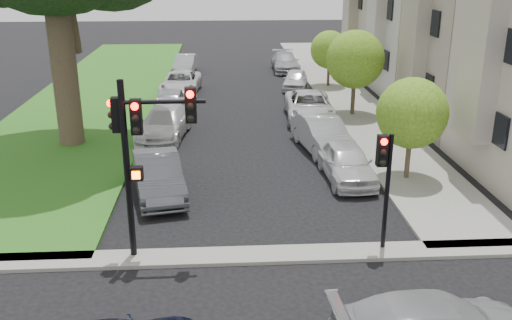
{
  "coord_description": "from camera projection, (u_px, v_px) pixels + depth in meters",
  "views": [
    {
      "loc": [
        -1.1,
        -12.96,
        8.4
      ],
      "look_at": [
        0.0,
        5.0,
        2.0
      ],
      "focal_mm": 40.0,
      "sensor_mm": 36.0,
      "label": 1
    }
  ],
  "objects": [
    {
      "name": "small_tree_b",
      "position": [
        355.0,
        59.0,
        31.02
      ],
      "size": [
        3.18,
        3.18,
        4.77
      ],
      "color": "#3C2E1C",
      "rests_on": "ground"
    },
    {
      "name": "car_parked_5",
      "position": [
        158.0,
        176.0,
        21.14
      ],
      "size": [
        2.55,
        4.93,
        1.55
      ],
      "primitive_type": "imported",
      "rotation": [
        0.0,
        0.0,
        0.2
      ],
      "color": "#3F4247",
      "rests_on": "ground"
    },
    {
      "name": "car_parked_9",
      "position": [
        185.0,
        64.0,
        43.79
      ],
      "size": [
        1.72,
        4.28,
        1.38
      ],
      "primitive_type": "imported",
      "rotation": [
        0.0,
        0.0,
        -0.06
      ],
      "color": "#999BA0",
      "rests_on": "ground"
    },
    {
      "name": "car_parked_7",
      "position": [
        170.0,
        104.0,
        31.41
      ],
      "size": [
        1.85,
        4.57,
        1.56
      ],
      "primitive_type": "imported",
      "rotation": [
        0.0,
        0.0,
        -0.0
      ],
      "color": "#999BA0",
      "rests_on": "ground"
    },
    {
      "name": "car_parked_6",
      "position": [
        165.0,
        123.0,
        27.96
      ],
      "size": [
        2.76,
        5.38,
        1.49
      ],
      "primitive_type": "imported",
      "rotation": [
        0.0,
        0.0,
        -0.13
      ],
      "color": "silver",
      "rests_on": "ground"
    },
    {
      "name": "ground",
      "position": [
        268.0,
        294.0,
        15.07
      ],
      "size": [
        140.0,
        140.0,
        0.0
      ],
      "primitive_type": "plane",
      "color": "black",
      "rests_on": "ground"
    },
    {
      "name": "car_parked_3",
      "position": [
        295.0,
        80.0,
        38.4
      ],
      "size": [
        2.26,
        4.02,
        1.29
      ],
      "primitive_type": "imported",
      "rotation": [
        0.0,
        0.0,
        -0.2
      ],
      "color": "silver",
      "rests_on": "ground"
    },
    {
      "name": "grass_strip",
      "position": [
        100.0,
        93.0,
        37.1
      ],
      "size": [
        8.0,
        44.0,
        0.12
      ],
      "primitive_type": "cube",
      "color": "#385F21",
      "rests_on": "ground"
    },
    {
      "name": "small_tree_a",
      "position": [
        412.0,
        113.0,
        21.91
      ],
      "size": [
        2.76,
        2.76,
        4.14
      ],
      "color": "#3C2E1C",
      "rests_on": "ground"
    },
    {
      "name": "car_parked_4",
      "position": [
        285.0,
        62.0,
        44.5
      ],
      "size": [
        2.04,
        4.91,
        1.42
      ],
      "primitive_type": "imported",
      "rotation": [
        0.0,
        0.0,
        -0.01
      ],
      "color": "#999BA0",
      "rests_on": "ground"
    },
    {
      "name": "car_parked_2",
      "position": [
        309.0,
        106.0,
        31.07
      ],
      "size": [
        2.78,
        5.54,
        1.5
      ],
      "primitive_type": "imported",
      "rotation": [
        0.0,
        0.0,
        -0.05
      ],
      "color": "silver",
      "rests_on": "ground"
    },
    {
      "name": "sidewalk_cross",
      "position": [
        262.0,
        255.0,
        16.93
      ],
      "size": [
        60.0,
        1.0,
        0.12
      ],
      "primitive_type": "cube",
      "color": "gray",
      "rests_on": "ground"
    },
    {
      "name": "traffic_signal_secondary",
      "position": [
        384.0,
        171.0,
        16.48
      ],
      "size": [
        0.46,
        0.37,
        3.69
      ],
      "color": "black",
      "rests_on": "ground"
    },
    {
      "name": "sidewalk_right",
      "position": [
        339.0,
        90.0,
        38.01
      ],
      "size": [
        3.5,
        44.0,
        0.12
      ],
      "primitive_type": "cube",
      "color": "gray",
      "rests_on": "ground"
    },
    {
      "name": "traffic_signal_main",
      "position": [
        140.0,
        139.0,
        15.74
      ],
      "size": [
        2.6,
        0.67,
        5.34
      ],
      "color": "black",
      "rests_on": "ground"
    },
    {
      "name": "car_parked_1",
      "position": [
        322.0,
        135.0,
        25.98
      ],
      "size": [
        2.43,
        4.99,
        1.58
      ],
      "primitive_type": "imported",
      "rotation": [
        0.0,
        0.0,
        0.16
      ],
      "color": "#999BA0",
      "rests_on": "ground"
    },
    {
      "name": "car_parked_8",
      "position": [
        181.0,
        83.0,
        37.13
      ],
      "size": [
        2.71,
        5.27,
        1.42
      ],
      "primitive_type": "imported",
      "rotation": [
        0.0,
        0.0,
        -0.07
      ],
      "color": "silver",
      "rests_on": "ground"
    },
    {
      "name": "small_tree_c",
      "position": [
        329.0,
        50.0,
        38.34
      ],
      "size": [
        2.56,
        2.56,
        3.84
      ],
      "color": "#3C2E1C",
      "rests_on": "ground"
    },
    {
      "name": "car_parked_0",
      "position": [
        347.0,
        162.0,
        22.62
      ],
      "size": [
        1.9,
        4.4,
        1.48
      ],
      "primitive_type": "imported",
      "rotation": [
        0.0,
        0.0,
        0.04
      ],
      "color": "silver",
      "rests_on": "ground"
    }
  ]
}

